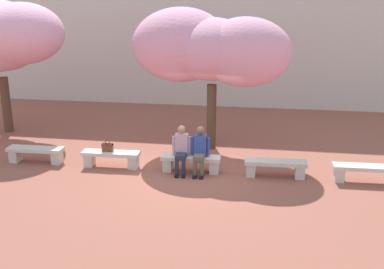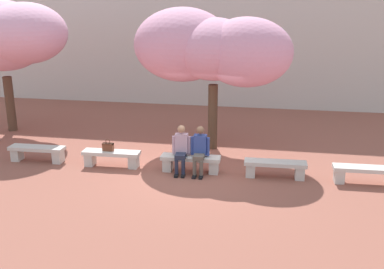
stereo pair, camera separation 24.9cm
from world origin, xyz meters
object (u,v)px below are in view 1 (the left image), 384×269
(stone_bench_east_end, at_px, (365,171))
(person_seated_right, at_px, (200,148))
(stone_bench_west_end, at_px, (36,153))
(stone_bench_near_west, at_px, (111,157))
(cherry_tree_main, at_px, (207,48))
(person_seated_left, at_px, (181,147))
(handbag, at_px, (108,147))
(stone_bench_near_east, at_px, (275,166))
(stone_bench_center, at_px, (191,161))

(stone_bench_east_end, bearing_deg, person_seated_right, -179.28)
(stone_bench_west_end, relative_size, stone_bench_east_end, 1.00)
(stone_bench_near_west, bearing_deg, stone_bench_east_end, 0.00)
(stone_bench_west_end, bearing_deg, cherry_tree_main, 25.08)
(person_seated_left, height_order, person_seated_right, same)
(stone_bench_west_end, bearing_deg, stone_bench_east_end, 0.00)
(stone_bench_near_west, height_order, cherry_tree_main, cherry_tree_main)
(stone_bench_near_west, bearing_deg, stone_bench_west_end, 180.00)
(stone_bench_west_end, relative_size, person_seated_left, 1.26)
(stone_bench_near_west, xyz_separation_m, handbag, (-0.09, 0.02, 0.28))
(person_seated_right, bearing_deg, stone_bench_near_east, 1.53)
(cherry_tree_main, bearing_deg, person_seated_left, -99.72)
(stone_bench_center, height_order, handbag, handbag)
(stone_bench_center, height_order, person_seated_left, person_seated_left)
(stone_bench_west_end, relative_size, stone_bench_near_east, 1.00)
(stone_bench_west_end, relative_size, handbag, 4.79)
(handbag, bearing_deg, stone_bench_east_end, -0.20)
(stone_bench_east_end, bearing_deg, stone_bench_west_end, 180.00)
(person_seated_left, height_order, handbag, person_seated_left)
(stone_bench_near_west, xyz_separation_m, person_seated_left, (2.01, -0.05, 0.40))
(person_seated_left, relative_size, handbag, 3.81)
(stone_bench_west_end, height_order, handbag, handbag)
(stone_bench_near_east, relative_size, stone_bench_east_end, 1.00)
(stone_bench_east_end, bearing_deg, person_seated_left, -179.36)
(stone_bench_near_east, distance_m, stone_bench_east_end, 2.26)
(stone_bench_near_west, relative_size, stone_bench_center, 1.00)
(stone_bench_west_end, bearing_deg, stone_bench_near_west, 0.00)
(handbag, xyz_separation_m, cherry_tree_main, (2.49, 2.15, 2.54))
(stone_bench_near_east, relative_size, person_seated_right, 1.26)
(stone_bench_near_west, relative_size, stone_bench_near_east, 1.00)
(stone_bench_near_west, distance_m, person_seated_left, 2.05)
(stone_bench_near_east, height_order, cherry_tree_main, cherry_tree_main)
(stone_bench_east_end, bearing_deg, handbag, 179.80)
(person_seated_left, bearing_deg, stone_bench_near_east, 1.22)
(stone_bench_near_west, relative_size, stone_bench_east_end, 1.00)
(stone_bench_near_west, bearing_deg, person_seated_right, -1.22)
(stone_bench_center, distance_m, cherry_tree_main, 3.57)
(stone_bench_west_end, distance_m, cherry_tree_main, 5.86)
(cherry_tree_main, bearing_deg, stone_bench_east_end, -26.39)
(stone_bench_west_end, xyz_separation_m, cherry_tree_main, (4.65, 2.18, 2.82))
(stone_bench_near_west, distance_m, handbag, 0.30)
(stone_bench_east_end, height_order, cherry_tree_main, cherry_tree_main)
(stone_bench_west_end, relative_size, person_seated_right, 1.26)
(stone_bench_center, bearing_deg, stone_bench_near_west, 180.00)
(stone_bench_near_east, bearing_deg, cherry_tree_main, 134.35)
(handbag, height_order, cherry_tree_main, cherry_tree_main)
(person_seated_left, bearing_deg, handbag, 177.90)
(stone_bench_near_west, xyz_separation_m, stone_bench_east_end, (6.78, 0.00, 0.00))
(stone_bench_east_end, distance_m, person_seated_left, 4.79)
(handbag, bearing_deg, person_seated_left, -2.10)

